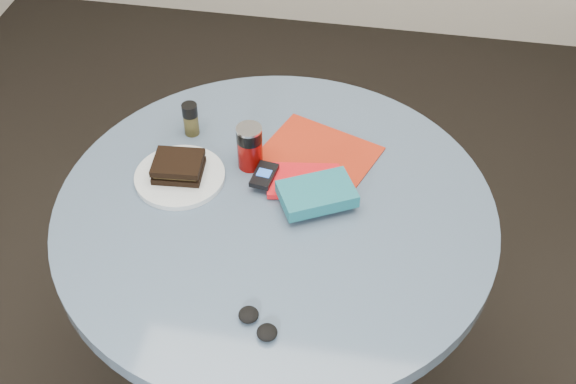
% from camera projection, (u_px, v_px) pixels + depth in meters
% --- Properties ---
extents(ground, '(4.00, 4.00, 0.00)m').
position_uv_depth(ground, '(278.00, 380.00, 2.16)').
color(ground, black).
rests_on(ground, ground).
extents(table, '(1.00, 1.00, 0.75)m').
position_uv_depth(table, '(276.00, 253.00, 1.74)').
color(table, black).
rests_on(table, ground).
extents(plate, '(0.24, 0.24, 0.01)m').
position_uv_depth(plate, '(180.00, 177.00, 1.69)').
color(plate, silver).
rests_on(plate, table).
extents(sandwich, '(0.12, 0.10, 0.04)m').
position_uv_depth(sandwich, '(178.00, 167.00, 1.67)').
color(sandwich, black).
rests_on(sandwich, plate).
extents(soda_can, '(0.08, 0.08, 0.11)m').
position_uv_depth(soda_can, '(250.00, 147.00, 1.69)').
color(soda_can, '#6C0705').
rests_on(soda_can, table).
extents(pepper_grinder, '(0.04, 0.04, 0.09)m').
position_uv_depth(pepper_grinder, '(191.00, 119.00, 1.78)').
color(pepper_grinder, '#3F3A1B').
rests_on(pepper_grinder, table).
extents(magazine, '(0.31, 0.28, 0.00)m').
position_uv_depth(magazine, '(319.00, 153.00, 1.75)').
color(magazine, '#9B210E').
rests_on(magazine, table).
extents(red_book, '(0.18, 0.13, 0.01)m').
position_uv_depth(red_book, '(304.00, 181.00, 1.67)').
color(red_book, red).
rests_on(red_book, magazine).
extents(novel, '(0.19, 0.17, 0.03)m').
position_uv_depth(novel, '(317.00, 194.00, 1.61)').
color(novel, '#155968').
rests_on(novel, red_book).
extents(mp3_player, '(0.06, 0.09, 0.01)m').
position_uv_depth(mp3_player, '(264.00, 175.00, 1.66)').
color(mp3_player, black).
rests_on(mp3_player, red_book).
extents(headphones, '(0.10, 0.09, 0.02)m').
position_uv_depth(headphones, '(258.00, 323.00, 1.39)').
color(headphones, black).
rests_on(headphones, table).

